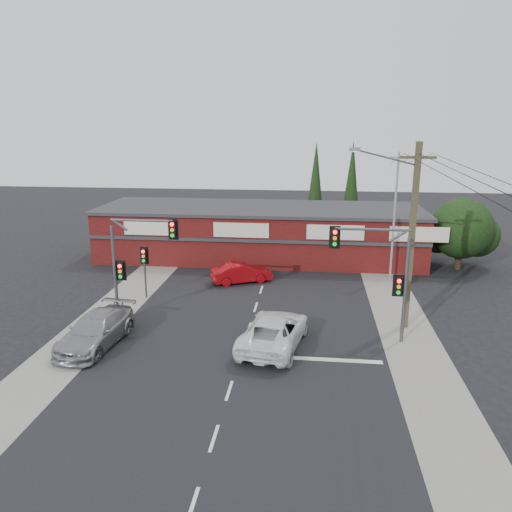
# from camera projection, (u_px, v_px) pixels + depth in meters

# --- Properties ---
(ground) EXTENTS (120.00, 120.00, 0.00)m
(ground) POSITION_uv_depth(u_px,v_px,m) (245.00, 342.00, 25.57)
(ground) COLOR black
(ground) RESTS_ON ground
(road_strip) EXTENTS (14.00, 70.00, 0.01)m
(road_strip) POSITION_uv_depth(u_px,v_px,m) (256.00, 308.00, 30.37)
(road_strip) COLOR black
(road_strip) RESTS_ON ground
(verge_left) EXTENTS (3.00, 70.00, 0.02)m
(verge_left) POSITION_uv_depth(u_px,v_px,m) (121.00, 302.00, 31.29)
(verge_left) COLOR gray
(verge_left) RESTS_ON ground
(verge_right) EXTENTS (3.00, 70.00, 0.02)m
(verge_right) POSITION_uv_depth(u_px,v_px,m) (398.00, 313.00, 29.44)
(verge_right) COLOR gray
(verge_right) RESTS_ON ground
(stop_line) EXTENTS (6.50, 0.35, 0.01)m
(stop_line) POSITION_uv_depth(u_px,v_px,m) (313.00, 359.00, 23.75)
(stop_line) COLOR silver
(stop_line) RESTS_ON ground
(white_suv) EXTENTS (3.64, 6.23, 1.63)m
(white_suv) POSITION_uv_depth(u_px,v_px,m) (274.00, 331.00, 24.96)
(white_suv) COLOR white
(white_suv) RESTS_ON ground
(silver_suv) EXTENTS (2.77, 5.70, 1.60)m
(silver_suv) POSITION_uv_depth(u_px,v_px,m) (96.00, 330.00, 25.05)
(silver_suv) COLOR #949699
(silver_suv) RESTS_ON ground
(red_sedan) EXTENTS (4.45, 3.10, 1.39)m
(red_sedan) POSITION_uv_depth(u_px,v_px,m) (242.00, 273.00, 35.03)
(red_sedan) COLOR maroon
(red_sedan) RESTS_ON ground
(lane_dashes) EXTENTS (0.12, 34.55, 0.01)m
(lane_dashes) POSITION_uv_depth(u_px,v_px,m) (240.00, 355.00, 24.10)
(lane_dashes) COLOR silver
(lane_dashes) RESTS_ON ground
(shop_building) EXTENTS (27.30, 8.40, 4.22)m
(shop_building) POSITION_uv_depth(u_px,v_px,m) (260.00, 232.00, 41.43)
(shop_building) COLOR #450E0D
(shop_building) RESTS_ON ground
(tree_cluster) EXTENTS (5.90, 5.10, 5.50)m
(tree_cluster) POSITION_uv_depth(u_px,v_px,m) (462.00, 231.00, 38.04)
(tree_cluster) COLOR #2D2116
(tree_cluster) RESTS_ON ground
(conifer_near) EXTENTS (1.80, 1.80, 9.25)m
(conifer_near) POSITION_uv_depth(u_px,v_px,m) (315.00, 182.00, 46.81)
(conifer_near) COLOR #2D2116
(conifer_near) RESTS_ON ground
(conifer_far) EXTENTS (1.80, 1.80, 9.25)m
(conifer_far) POSITION_uv_depth(u_px,v_px,m) (352.00, 180.00, 48.35)
(conifer_far) COLOR #2D2116
(conifer_far) RESTS_ON ground
(traffic_mast_left) EXTENTS (3.77, 0.27, 5.97)m
(traffic_mast_left) POSITION_uv_depth(u_px,v_px,m) (132.00, 255.00, 27.18)
(traffic_mast_left) COLOR #47494C
(traffic_mast_left) RESTS_ON ground
(traffic_mast_right) EXTENTS (3.96, 0.27, 5.97)m
(traffic_mast_right) POSITION_uv_depth(u_px,v_px,m) (384.00, 267.00, 24.77)
(traffic_mast_right) COLOR #47494C
(traffic_mast_right) RESTS_ON ground
(pedestal_signal) EXTENTS (0.55, 0.27, 3.38)m
(pedestal_signal) POSITION_uv_depth(u_px,v_px,m) (144.00, 262.00, 31.50)
(pedestal_signal) COLOR #47494C
(pedestal_signal) RESTS_ON ground
(utility_pole) EXTENTS (4.38, 0.59, 10.00)m
(utility_pole) POSITION_uv_depth(u_px,v_px,m) (410.00, 231.00, 26.13)
(utility_pole) COLOR #4A4329
(utility_pole) RESTS_ON ground
(steel_pole) EXTENTS (1.20, 0.16, 9.00)m
(steel_pole) POSITION_uv_depth(u_px,v_px,m) (394.00, 214.00, 34.89)
(steel_pole) COLOR gray
(steel_pole) RESTS_ON ground
(power_lines) EXTENTS (2.01, 29.00, 1.22)m
(power_lines) POSITION_uv_depth(u_px,v_px,m) (445.00, 171.00, 19.94)
(power_lines) COLOR black
(power_lines) RESTS_ON ground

